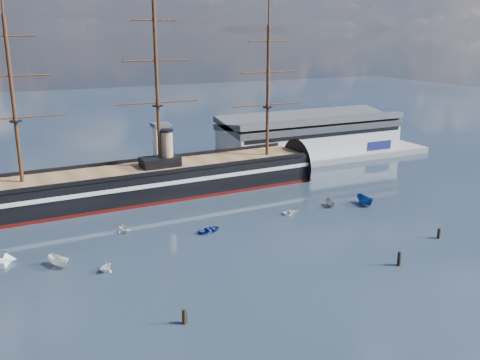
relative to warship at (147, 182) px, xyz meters
name	(u,v)px	position (x,y,z in m)	size (l,w,h in m)	color
ground	(194,216)	(5.32, -20.00, -4.04)	(600.00, 600.00, 0.00)	#1D2732
quay	(182,175)	(15.32, 16.00, -4.04)	(180.00, 18.00, 2.00)	slate
warehouse	(310,134)	(63.32, 20.00, 3.95)	(63.00, 21.00, 11.60)	#B7BABC
quay_tower	(162,148)	(8.32, 13.00, 5.72)	(5.00, 5.00, 15.00)	silver
warship	(147,182)	(0.00, 0.00, 0.00)	(113.18, 19.71, 53.94)	black
motorboat_a	(59,267)	(-27.24, -35.39, -4.04)	(6.47, 2.37, 2.59)	white
motorboat_b	(210,232)	(4.92, -31.02, -4.04)	(3.25, 1.30, 1.52)	navy
motorboat_c	(330,206)	(38.83, -27.80, -4.04)	(5.42, 1.99, 2.17)	gray
motorboat_d	(124,232)	(-12.14, -23.22, -4.04)	(5.84, 2.53, 2.14)	silver
motorboat_e	(291,214)	(27.04, -28.51, -4.04)	(2.73, 1.09, 1.28)	silver
motorboat_f	(365,205)	(47.38, -30.58, -4.04)	(7.15, 2.62, 2.86)	navy
motorboat_g	(106,271)	(-19.85, -40.98, -4.04)	(5.27, 2.28, 1.93)	silver
piling_near_left	(184,324)	(-13.10, -64.41, -4.04)	(0.64, 0.64, 3.11)	black
piling_near_right	(398,266)	(30.11, -62.35, -4.04)	(0.64, 0.64, 3.51)	black
piling_far_right	(438,238)	(47.07, -55.46, -4.04)	(0.64, 0.64, 2.97)	black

